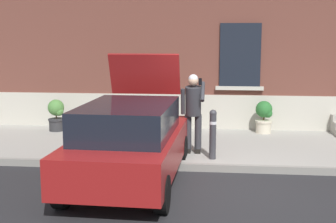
# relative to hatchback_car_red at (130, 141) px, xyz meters

# --- Properties ---
(ground_plane) EXTENTS (80.00, 80.00, 0.00)m
(ground_plane) POSITION_rel_hatchback_car_red_xyz_m (1.62, -0.05, -0.80)
(ground_plane) COLOR #232326
(sidewalk) EXTENTS (24.00, 3.60, 0.15)m
(sidewalk) POSITION_rel_hatchback_car_red_xyz_m (1.62, 2.75, -0.72)
(sidewalk) COLOR #99968E
(sidewalk) RESTS_ON ground
(curb_edge) EXTENTS (24.00, 0.12, 0.15)m
(curb_edge) POSITION_rel_hatchback_car_red_xyz_m (1.62, 0.89, -0.72)
(curb_edge) COLOR gray
(curb_edge) RESTS_ON ground
(hatchback_car_red) EXTENTS (1.90, 4.12, 2.34)m
(hatchback_car_red) POSITION_rel_hatchback_car_red_xyz_m (0.00, 0.00, 0.00)
(hatchback_car_red) COLOR maroon
(hatchback_car_red) RESTS_ON ground
(bollard_near_person) EXTENTS (0.15, 0.15, 1.04)m
(bollard_near_person) POSITION_rel_hatchback_car_red_xyz_m (1.49, 1.30, -0.09)
(bollard_near_person) COLOR #333338
(bollard_near_person) RESTS_ON sidewalk
(person_on_phone) EXTENTS (0.51, 0.50, 1.75)m
(person_on_phone) POSITION_rel_hatchback_car_red_xyz_m (1.06, 1.71, 0.35)
(person_on_phone) COLOR #2D2D33
(person_on_phone) RESTS_ON sidewalk
(planter_charcoal) EXTENTS (0.44, 0.44, 0.86)m
(planter_charcoal) POSITION_rel_hatchback_car_red_xyz_m (-2.75, 3.80, -0.19)
(planter_charcoal) COLOR #2D2D30
(planter_charcoal) RESTS_ON sidewalk
(planter_olive) EXTENTS (0.44, 0.44, 0.86)m
(planter_olive) POSITION_rel_hatchback_car_red_xyz_m (0.04, 3.85, -0.19)
(planter_olive) COLOR #606B38
(planter_olive) RESTS_ON sidewalk
(planter_cream) EXTENTS (0.44, 0.44, 0.86)m
(planter_cream) POSITION_rel_hatchback_car_red_xyz_m (2.83, 4.09, -0.19)
(planter_cream) COLOR beige
(planter_cream) RESTS_ON sidewalk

